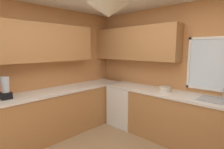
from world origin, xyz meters
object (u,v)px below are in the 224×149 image
at_px(blender_appliance, 5,89).
at_px(sink_assembly, 221,101).
at_px(dishwasher, 125,105).
at_px(bowl, 165,89).

bearing_deg(blender_appliance, sink_assembly, 41.54).
bearing_deg(dishwasher, blender_appliance, -106.92).
relative_size(dishwasher, bowl, 4.06).
xyz_separation_m(dishwasher, sink_assembly, (1.83, 0.04, 0.49)).
height_order(bowl, blender_appliance, blender_appliance).
height_order(dishwasher, blender_appliance, blender_appliance).
distance_m(dishwasher, sink_assembly, 1.89).
relative_size(dishwasher, blender_appliance, 2.39).
relative_size(sink_assembly, blender_appliance, 1.70).
distance_m(dishwasher, bowl, 1.05).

